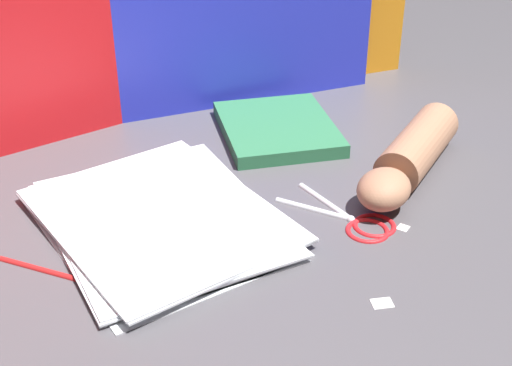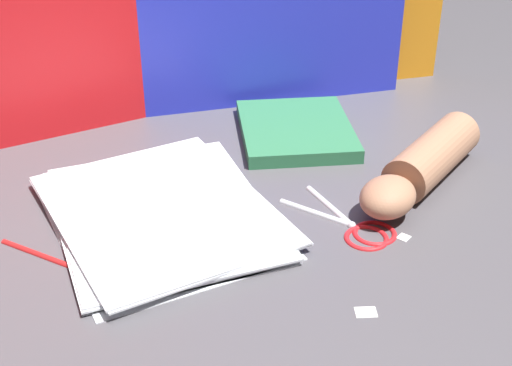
% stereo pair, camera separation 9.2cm
% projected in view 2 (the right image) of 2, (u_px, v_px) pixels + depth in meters
% --- Properties ---
extents(ground_plane, '(6.00, 6.00, 0.00)m').
position_uv_depth(ground_plane, '(257.00, 227.00, 0.95)').
color(ground_plane, '#4C494F').
extents(paper_stack, '(0.30, 0.36, 0.02)m').
position_uv_depth(paper_stack, '(161.00, 213.00, 0.96)').
color(paper_stack, white).
rests_on(paper_stack, ground_plane).
extents(book_closed, '(0.24, 0.26, 0.02)m').
position_uv_depth(book_closed, '(296.00, 130.00, 1.17)').
color(book_closed, '#2D7247').
rests_on(book_closed, ground_plane).
extents(scissors, '(0.12, 0.18, 0.01)m').
position_uv_depth(scissors, '(357.00, 226.00, 0.94)').
color(scissors, silver).
rests_on(scissors, ground_plane).
extents(hand_forearm, '(0.29, 0.19, 0.07)m').
position_uv_depth(hand_forearm, '(422.00, 166.00, 1.02)').
color(hand_forearm, '#A87556').
rests_on(hand_forearm, ground_plane).
extents(paper_scrap_near, '(0.03, 0.03, 0.00)m').
position_uv_depth(paper_scrap_near, '(366.00, 312.00, 0.80)').
color(paper_scrap_near, white).
rests_on(paper_scrap_near, ground_plane).
extents(paper_scrap_mid, '(0.02, 0.02, 0.00)m').
position_uv_depth(paper_scrap_mid, '(404.00, 237.00, 0.92)').
color(paper_scrap_mid, white).
rests_on(paper_scrap_mid, ground_plane).
extents(pen, '(0.09, 0.12, 0.01)m').
position_uv_depth(pen, '(46.00, 255.00, 0.88)').
color(pen, red).
rests_on(pen, ground_plane).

